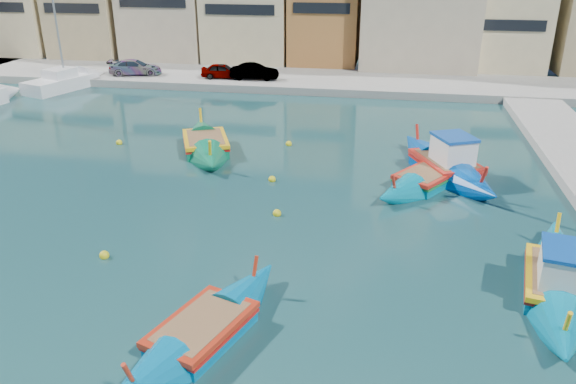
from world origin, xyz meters
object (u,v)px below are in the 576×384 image
(luzzu_turquoise_cabin, at_px, (558,284))
(luzzu_blue_cabin, at_px, (446,166))
(luzzu_green, at_px, (206,145))
(luzzu_blue_south, at_px, (202,333))
(luzzu_cyan_mid, at_px, (427,180))
(yacht_north, at_px, (79,80))

(luzzu_turquoise_cabin, distance_m, luzzu_blue_cabin, 10.73)
(luzzu_green, relative_size, luzzu_blue_south, 1.11)
(luzzu_turquoise_cabin, relative_size, luzzu_green, 1.03)
(luzzu_turquoise_cabin, distance_m, luzzu_blue_south, 11.50)
(luzzu_turquoise_cabin, height_order, luzzu_blue_cabin, luzzu_blue_cabin)
(luzzu_blue_cabin, distance_m, luzzu_green, 13.00)
(luzzu_blue_south, bearing_deg, luzzu_cyan_mid, 62.26)
(luzzu_blue_cabin, relative_size, yacht_north, 0.82)
(luzzu_blue_south, relative_size, yacht_north, 0.71)
(luzzu_blue_cabin, bearing_deg, luzzu_blue_south, -118.11)
(luzzu_cyan_mid, xyz_separation_m, luzzu_blue_south, (-6.89, -13.10, -0.01))
(luzzu_cyan_mid, height_order, yacht_north, yacht_north)
(luzzu_cyan_mid, bearing_deg, luzzu_blue_south, -117.74)
(luzzu_turquoise_cabin, relative_size, luzzu_blue_cabin, 0.99)
(luzzu_green, bearing_deg, yacht_north, 137.68)
(luzzu_blue_cabin, bearing_deg, luzzu_cyan_mid, -120.98)
(luzzu_green, distance_m, luzzu_blue_south, 16.81)
(luzzu_blue_cabin, distance_m, yacht_north, 32.37)
(luzzu_cyan_mid, relative_size, luzzu_green, 0.87)
(luzzu_green, distance_m, yacht_north, 21.00)
(luzzu_blue_south, bearing_deg, yacht_north, 124.32)
(luzzu_turquoise_cabin, height_order, luzzu_cyan_mid, luzzu_turquoise_cabin)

